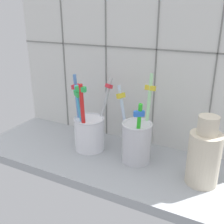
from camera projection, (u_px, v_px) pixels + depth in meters
counter_slab at (108, 161)px, 61.44cm from camera, size 64.00×22.00×2.00cm
tile_wall_back at (132, 60)px, 63.75cm from camera, size 64.00×2.20×45.00cm
toothbrush_cup_left at (89, 131)px, 63.42cm from camera, size 7.74×9.87×17.99cm
toothbrush_cup_right at (137, 140)px, 58.25cm from camera, size 9.68×8.07×19.20cm
ceramic_vase at (204, 156)px, 50.04cm from camera, size 6.12×6.12×13.88cm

